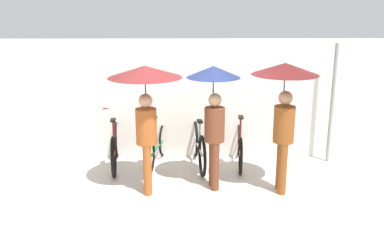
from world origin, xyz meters
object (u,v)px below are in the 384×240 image
object	(u,v)px
pedestrian_center	(214,98)
pedestrian_trailing	(285,91)
parked_bicycle_2	(198,145)
parked_bicycle_0	(115,147)
parked_bicycle_3	(239,145)
pedestrian_leading	(145,90)
parked_bicycle_1	(157,147)

from	to	relation	value
pedestrian_center	pedestrian_trailing	distance (m)	1.08
parked_bicycle_2	pedestrian_trailing	world-z (taller)	pedestrian_trailing
parked_bicycle_0	parked_bicycle_3	distance (m)	2.27
parked_bicycle_3	pedestrian_trailing	world-z (taller)	pedestrian_trailing
parked_bicycle_3	parked_bicycle_2	bearing A→B (deg)	98.52
pedestrian_leading	pedestrian_center	size ratio (longest dim) A/B	1.02
parked_bicycle_2	pedestrian_center	size ratio (longest dim) A/B	0.89
parked_bicycle_3	pedestrian_trailing	distance (m)	1.75
parked_bicycle_0	pedestrian_center	bearing A→B (deg)	-123.86
parked_bicycle_1	pedestrian_center	world-z (taller)	pedestrian_center
parked_bicycle_1	pedestrian_leading	size ratio (longest dim) A/B	0.86
pedestrian_leading	parked_bicycle_2	bearing A→B (deg)	48.22
parked_bicycle_2	pedestrian_leading	size ratio (longest dim) A/B	0.87
parked_bicycle_0	parked_bicycle_2	bearing A→B (deg)	-95.47
parked_bicycle_3	pedestrian_center	bearing A→B (deg)	155.16
parked_bicycle_3	parked_bicycle_0	bearing A→B (deg)	96.51
parked_bicycle_0	parked_bicycle_3	xyz separation A→B (m)	(2.27, 0.08, -0.01)
parked_bicycle_1	pedestrian_leading	xyz separation A→B (m)	(-0.08, -1.08, 1.26)
parked_bicycle_1	pedestrian_leading	bearing A→B (deg)	-174.11
parked_bicycle_0	pedestrian_leading	size ratio (longest dim) A/B	0.86
pedestrian_leading	pedestrian_trailing	xyz separation A→B (m)	(2.10, -0.01, -0.02)
parked_bicycle_1	parked_bicycle_3	distance (m)	1.51
pedestrian_center	pedestrian_trailing	bearing A→B (deg)	-16.08
parked_bicycle_0	parked_bicycle_3	size ratio (longest dim) A/B	1.02
parked_bicycle_3	pedestrian_center	size ratio (longest dim) A/B	0.85
parked_bicycle_2	pedestrian_center	world-z (taller)	pedestrian_center
parked_bicycle_0	pedestrian_trailing	bearing A→B (deg)	-117.02
parked_bicycle_1	pedestrian_center	distance (m)	1.75
pedestrian_leading	parked_bicycle_1	bearing A→B (deg)	82.13
parked_bicycle_1	parked_bicycle_3	world-z (taller)	parked_bicycle_3
parked_bicycle_1	parked_bicycle_3	bearing A→B (deg)	-78.59
parked_bicycle_3	pedestrian_center	xyz separation A→B (m)	(-0.55, -0.97, 1.11)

